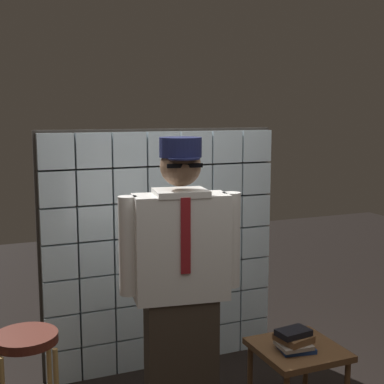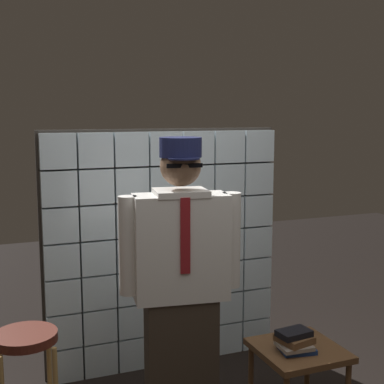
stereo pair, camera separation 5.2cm
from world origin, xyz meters
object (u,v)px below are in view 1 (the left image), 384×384
object	(u,v)px
coffee_mug	(290,341)
bar_stool	(27,372)
standing_person	(181,286)
book_stack	(294,340)
side_table	(298,356)

from	to	relation	value
coffee_mug	bar_stool	bearing A→B (deg)	176.49
standing_person	coffee_mug	xyz separation A→B (m)	(0.68, -0.14, -0.40)
standing_person	book_stack	xyz separation A→B (m)	(0.69, -0.18, -0.39)
coffee_mug	standing_person	bearing A→B (deg)	168.49
bar_stool	side_table	xyz separation A→B (m)	(1.64, -0.10, -0.17)
bar_stool	side_table	world-z (taller)	bar_stool
book_stack	bar_stool	bearing A→B (deg)	175.17
standing_person	book_stack	bearing A→B (deg)	-5.56
side_table	coffee_mug	size ratio (longest dim) A/B	4.13
side_table	book_stack	world-z (taller)	book_stack
bar_stool	side_table	size ratio (longest dim) A/B	1.58
side_table	coffee_mug	bearing A→B (deg)	178.03
standing_person	book_stack	world-z (taller)	standing_person
standing_person	book_stack	size ratio (longest dim) A/B	7.47
bar_stool	coffee_mug	xyz separation A→B (m)	(1.58, -0.10, -0.05)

